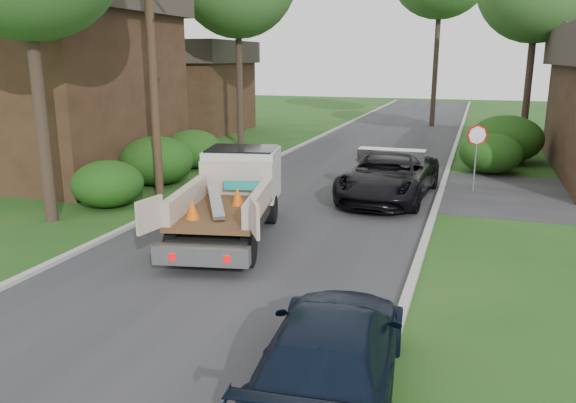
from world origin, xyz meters
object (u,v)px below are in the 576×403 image
(stop_sign, at_px, (477,144))
(utility_pole, at_px, (151,46))
(flatbed_truck, at_px, (235,189))
(house_left_far, at_px, (187,85))
(house_left_near, at_px, (41,71))
(black_pickup, at_px, (389,175))
(navy_suv, at_px, (332,350))

(stop_sign, relative_size, utility_pole, 0.25)
(utility_pole, xyz_separation_m, flatbed_truck, (4.35, -3.09, -3.97))
(house_left_far, bearing_deg, stop_sign, -34.81)
(house_left_near, bearing_deg, house_left_far, 95.71)
(utility_pole, relative_size, black_pickup, 1.69)
(utility_pole, distance_m, black_pickup, 9.24)
(house_left_far, bearing_deg, navy_suv, -57.93)
(stop_sign, bearing_deg, house_left_far, 145.19)
(house_left_near, xyz_separation_m, flatbed_truck, (10.87, -5.11, -3.08))
(utility_pole, xyz_separation_m, navy_suv, (8.94, -10.06, -4.49))
(stop_sign, xyz_separation_m, black_pickup, (-2.80, -1.93, -0.96))
(utility_pole, relative_size, house_left_near, 1.03)
(stop_sign, xyz_separation_m, flatbed_truck, (-6.33, -7.11, -0.58))
(flatbed_truck, xyz_separation_m, navy_suv, (4.60, -6.97, -0.51))
(stop_sign, relative_size, black_pickup, 0.42)
(stop_sign, distance_m, house_left_far, 22.81)
(flatbed_truck, bearing_deg, navy_suv, -68.41)
(utility_pole, bearing_deg, flatbed_truck, -35.40)
(house_left_near, distance_m, flatbed_truck, 12.40)
(flatbed_truck, relative_size, navy_suv, 1.31)
(house_left_near, height_order, black_pickup, house_left_near)
(house_left_far, xyz_separation_m, flatbed_truck, (12.37, -20.11, -1.85))
(stop_sign, bearing_deg, flatbed_truck, -131.70)
(stop_sign, relative_size, navy_suv, 0.52)
(flatbed_truck, bearing_deg, utility_pole, 132.78)
(house_left_near, xyz_separation_m, navy_suv, (15.46, -12.08, -3.59))
(house_left_near, bearing_deg, utility_pole, -17.20)
(house_left_near, relative_size, flatbed_truck, 1.57)
(house_left_far, bearing_deg, utility_pole, -64.77)
(utility_pole, distance_m, flatbed_truck, 6.65)
(house_left_far, bearing_deg, house_left_near, -84.29)
(utility_pole, bearing_deg, black_pickup, 14.86)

